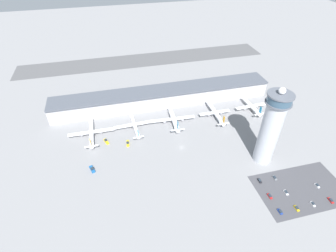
% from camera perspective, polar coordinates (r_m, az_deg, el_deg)
% --- Properties ---
extents(ground_plane, '(1000.00, 1000.00, 0.00)m').
position_cam_1_polar(ground_plane, '(224.50, 2.95, -4.68)').
color(ground_plane, gray).
extents(terminal_building, '(224.81, 25.00, 17.45)m').
position_cam_1_polar(terminal_building, '(273.29, -1.13, 6.41)').
color(terminal_building, '#B2B2B7').
rests_on(terminal_building, ground).
extents(runway_strip, '(337.21, 44.00, 0.01)m').
position_cam_1_polar(runway_strip, '(377.78, -5.17, 14.15)').
color(runway_strip, '#515154').
rests_on(runway_strip, ground).
extents(control_tower, '(18.50, 18.50, 65.88)m').
position_cam_1_polar(control_tower, '(207.66, 21.48, -0.34)').
color(control_tower, '#ADB2BC').
rests_on(control_tower, ground).
extents(parking_lot_surface, '(64.00, 40.00, 0.01)m').
position_cam_1_polar(parking_lot_surface, '(216.58, 26.95, -12.12)').
color(parking_lot_surface, '#424247').
rests_on(parking_lot_surface, ground).
extents(airplane_gate_alpha, '(40.54, 40.77, 12.88)m').
position_cam_1_polar(airplane_gate_alpha, '(242.71, -16.36, -1.30)').
color(airplane_gate_alpha, white).
rests_on(airplane_gate_alpha, ground).
extents(airplane_gate_bravo, '(37.59, 40.11, 11.65)m').
position_cam_1_polar(airplane_gate_bravo, '(243.49, -7.34, 0.31)').
color(airplane_gate_bravo, silver).
rests_on(airplane_gate_bravo, ground).
extents(airplane_gate_charlie, '(41.74, 37.27, 14.41)m').
position_cam_1_polar(airplane_gate_charlie, '(247.83, 1.21, 1.57)').
color(airplane_gate_charlie, silver).
rests_on(airplane_gate_charlie, ground).
extents(airplane_gate_delta, '(31.47, 40.59, 13.28)m').
position_cam_1_polar(airplane_gate_delta, '(260.80, 10.22, 2.91)').
color(airplane_gate_delta, silver).
rests_on(airplane_gate_delta, ground).
extents(airplane_gate_echo, '(32.69, 32.45, 13.04)m').
position_cam_1_polar(airplane_gate_echo, '(279.11, 17.67, 4.15)').
color(airplane_gate_echo, white).
rests_on(airplane_gate_echo, ground).
extents(service_truck_catering, '(4.62, 7.82, 2.48)m').
position_cam_1_polar(service_truck_catering, '(235.03, -13.30, -3.27)').
color(service_truck_catering, black).
rests_on(service_truck_catering, ground).
extents(service_truck_fuel, '(2.90, 7.42, 2.72)m').
position_cam_1_polar(service_truck_fuel, '(229.34, -8.74, -3.74)').
color(service_truck_fuel, black).
rests_on(service_truck_fuel, ground).
extents(service_truck_baggage, '(4.78, 7.83, 2.85)m').
position_cam_1_polar(service_truck_baggage, '(213.51, -16.18, -9.01)').
color(service_truck_baggage, black).
rests_on(service_truck_baggage, ground).
extents(car_grey_coupe, '(1.99, 4.37, 1.47)m').
position_cam_1_polar(car_grey_coupe, '(223.56, 29.70, -11.19)').
color(car_grey_coupe, black).
rests_on(car_grey_coupe, ground).
extents(car_white_wagon, '(1.94, 4.35, 1.54)m').
position_cam_1_polar(car_white_wagon, '(196.94, 23.21, -16.76)').
color(car_white_wagon, black).
rests_on(car_white_wagon, ground).
extents(car_navy_sedan, '(1.94, 4.53, 1.48)m').
position_cam_1_polar(car_navy_sedan, '(209.62, 19.30, -11.15)').
color(car_navy_sedan, black).
rests_on(car_navy_sedan, ground).
extents(car_blue_compact, '(2.02, 4.71, 1.48)m').
position_cam_1_polar(car_blue_compact, '(202.59, 21.27, -14.03)').
color(car_blue_compact, black).
rests_on(car_blue_compact, ground).
extents(car_green_van, '(2.02, 4.84, 1.56)m').
position_cam_1_polar(car_green_van, '(218.51, 31.92, -13.58)').
color(car_green_van, black).
rests_on(car_green_van, ground).
extents(car_red_hatchback, '(1.90, 4.58, 1.37)m').
position_cam_1_polar(car_red_hatchback, '(209.15, 24.29, -13.03)').
color(car_red_hatchback, black).
rests_on(car_red_hatchback, ground).
extents(car_yellow_taxi, '(1.98, 4.45, 1.51)m').
position_cam_1_polar(car_yellow_taxi, '(215.42, 22.17, -10.40)').
color(car_yellow_taxi, black).
rests_on(car_yellow_taxi, ground).
extents(car_silver_sedan, '(1.83, 4.16, 1.49)m').
position_cam_1_polar(car_silver_sedan, '(210.37, 28.99, -14.62)').
color(car_silver_sedan, black).
rests_on(car_silver_sedan, ground).
extents(car_maroon_suv, '(1.87, 4.52, 1.53)m').
position_cam_1_polar(car_maroon_suv, '(203.09, 26.20, -15.77)').
color(car_maroon_suv, black).
rests_on(car_maroon_suv, ground).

